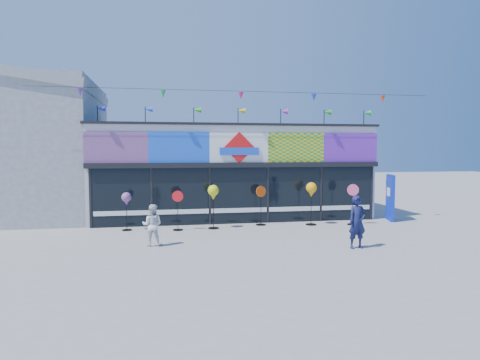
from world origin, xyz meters
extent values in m
plane|color=gray|center=(0.00, 0.00, 0.00)|extent=(80.00, 80.00, 0.00)
cube|color=silver|center=(0.00, 6.00, 2.00)|extent=(12.00, 5.00, 4.00)
cube|color=black|center=(0.00, 3.44, 1.15)|extent=(11.60, 0.12, 2.30)
cube|color=black|center=(0.00, 3.40, 2.40)|extent=(12.00, 0.30, 0.20)
cube|color=white|center=(0.00, 3.41, 0.55)|extent=(11.40, 0.10, 0.18)
cube|color=black|center=(0.00, 6.00, 4.05)|extent=(12.20, 5.20, 0.10)
cube|color=black|center=(-5.80, 3.43, 1.15)|extent=(0.08, 0.14, 2.30)
cube|color=black|center=(-3.50, 3.43, 1.15)|extent=(0.08, 0.14, 2.30)
cube|color=black|center=(-1.20, 3.43, 1.15)|extent=(0.08, 0.14, 2.30)
cube|color=black|center=(1.20, 3.43, 1.15)|extent=(0.08, 0.14, 2.30)
cube|color=black|center=(3.50, 3.43, 1.15)|extent=(0.08, 0.14, 2.30)
cube|color=black|center=(5.80, 3.43, 1.15)|extent=(0.08, 0.14, 2.30)
cube|color=red|center=(-4.80, 3.42, 3.10)|extent=(2.40, 0.08, 1.20)
cube|color=blue|center=(-2.40, 3.42, 3.10)|extent=(2.40, 0.08, 1.20)
cube|color=white|center=(0.00, 3.42, 3.10)|extent=(2.40, 0.08, 1.20)
cube|color=yellow|center=(2.40, 3.42, 3.10)|extent=(2.40, 0.08, 1.20)
cube|color=purple|center=(4.80, 3.42, 3.10)|extent=(2.40, 0.08, 1.20)
cube|color=red|center=(0.00, 3.36, 3.10)|extent=(1.27, 0.06, 1.27)
cube|color=blue|center=(0.00, 3.34, 2.95)|extent=(1.60, 0.05, 0.30)
cube|color=#D64714|center=(-4.03, 3.48, 0.90)|extent=(0.78, 0.03, 0.78)
cube|color=red|center=(-2.69, 3.48, 1.19)|extent=(0.92, 0.03, 0.92)
cube|color=#FB420D|center=(-1.34, 3.48, 1.54)|extent=(0.78, 0.03, 0.78)
cube|color=green|center=(0.00, 3.48, 1.09)|extent=(0.92, 0.03, 0.92)
cube|color=purple|center=(1.34, 3.48, 1.29)|extent=(0.78, 0.03, 0.78)
cube|color=#E24B6A|center=(2.69, 3.48, 1.44)|extent=(0.92, 0.03, 0.92)
cube|color=#179A54|center=(4.03, 3.48, 0.96)|extent=(0.78, 0.03, 0.78)
cylinder|color=black|center=(-5.50, 3.65, 4.35)|extent=(0.03, 0.03, 0.70)
cone|color=#171DC4|center=(-5.36, 3.65, 4.60)|extent=(0.30, 0.22, 0.22)
cylinder|color=black|center=(-3.70, 3.65, 4.35)|extent=(0.03, 0.03, 0.70)
cone|color=blue|center=(-3.56, 3.65, 4.60)|extent=(0.30, 0.22, 0.22)
cylinder|color=black|center=(-1.80, 3.65, 4.35)|extent=(0.03, 0.03, 0.70)
cone|color=green|center=(-1.66, 3.65, 4.60)|extent=(0.30, 0.22, 0.22)
cylinder|color=black|center=(0.00, 3.65, 4.35)|extent=(0.03, 0.03, 0.70)
cone|color=gold|center=(0.14, 3.65, 4.60)|extent=(0.30, 0.22, 0.22)
cylinder|color=black|center=(1.80, 3.65, 4.35)|extent=(0.03, 0.03, 0.70)
cone|color=#B727B6|center=(1.94, 3.65, 4.60)|extent=(0.30, 0.22, 0.22)
cylinder|color=black|center=(3.70, 3.65, 4.35)|extent=(0.03, 0.03, 0.70)
cone|color=#1CA719|center=(3.84, 3.65, 4.60)|extent=(0.30, 0.22, 0.22)
cylinder|color=black|center=(5.50, 3.65, 4.35)|extent=(0.03, 0.03, 0.70)
cone|color=green|center=(5.64, 3.65, 4.60)|extent=(0.30, 0.22, 0.22)
cylinder|color=black|center=(0.00, 3.00, 5.30)|extent=(16.00, 0.01, 0.01)
cone|color=purple|center=(-6.00, 3.00, 5.12)|extent=(0.20, 0.20, 0.28)
cone|color=green|center=(-3.00, 3.00, 5.12)|extent=(0.20, 0.20, 0.28)
cone|color=#EE165C|center=(0.00, 3.00, 5.12)|extent=(0.20, 0.20, 0.28)
cone|color=#1B36E8|center=(3.00, 3.00, 5.12)|extent=(0.20, 0.20, 0.28)
cone|color=red|center=(6.00, 3.00, 5.12)|extent=(0.20, 0.20, 0.28)
cube|color=#AAADB0|center=(-10.00, 7.00, 3.00)|extent=(8.00, 7.00, 6.00)
cube|color=#AAADB0|center=(-10.00, 7.00, 6.10)|extent=(8.18, 7.20, 1.54)
cube|color=#0C28C0|center=(6.47, 3.02, 0.98)|extent=(0.41, 0.98, 1.96)
cube|color=white|center=(6.39, 3.02, 1.23)|extent=(0.16, 0.43, 0.34)
cylinder|color=black|center=(-4.39, 2.67, 0.01)|extent=(0.36, 0.36, 0.03)
cylinder|color=black|center=(-4.39, 2.67, 0.62)|extent=(0.02, 0.02, 1.18)
sphere|color=purple|center=(-4.39, 2.67, 1.25)|extent=(0.36, 0.36, 0.36)
cone|color=purple|center=(-4.39, 2.67, 1.02)|extent=(0.18, 0.18, 0.16)
cylinder|color=black|center=(-2.51, 2.35, 0.01)|extent=(0.38, 0.38, 0.03)
cylinder|color=black|center=(-2.51, 2.35, 0.65)|extent=(0.02, 0.02, 1.23)
cylinder|color=red|center=(-2.51, 2.35, 1.28)|extent=(0.41, 0.14, 0.42)
cylinder|color=black|center=(-1.16, 2.47, 0.02)|extent=(0.42, 0.42, 0.03)
cylinder|color=black|center=(-1.16, 2.47, 0.72)|extent=(0.03, 0.03, 1.38)
sphere|color=#D4E112|center=(-1.16, 2.47, 1.47)|extent=(0.42, 0.42, 0.42)
cone|color=#D4E112|center=(-1.16, 2.47, 1.20)|extent=(0.21, 0.21, 0.19)
cylinder|color=black|center=(0.80, 2.89, 0.02)|extent=(0.40, 0.40, 0.03)
cylinder|color=black|center=(0.80, 2.89, 0.68)|extent=(0.02, 0.02, 1.30)
cylinder|color=#DA4A0B|center=(0.80, 2.89, 1.35)|extent=(0.43, 0.17, 0.44)
cylinder|color=black|center=(2.79, 2.58, 0.02)|extent=(0.43, 0.43, 0.03)
cylinder|color=black|center=(2.79, 2.58, 0.74)|extent=(0.03, 0.03, 1.41)
sphere|color=#FCA50D|center=(2.79, 2.58, 1.50)|extent=(0.43, 0.43, 0.43)
cone|color=#FCA50D|center=(2.79, 2.58, 1.23)|extent=(0.22, 0.22, 0.20)
cylinder|color=black|center=(4.44, 2.30, 0.02)|extent=(0.42, 0.42, 0.03)
cylinder|color=black|center=(4.44, 2.30, 0.71)|extent=(0.03, 0.03, 1.36)
cylinder|color=#DB4978|center=(4.44, 2.30, 1.41)|extent=(0.44, 0.21, 0.46)
imported|color=#151A43|center=(2.77, -1.59, 0.81)|extent=(0.64, 0.47, 1.62)
imported|color=white|center=(-3.39, -0.12, 0.65)|extent=(0.69, 0.48, 1.31)
camera|label=1|loc=(-3.03, -13.64, 3.00)|focal=32.00mm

